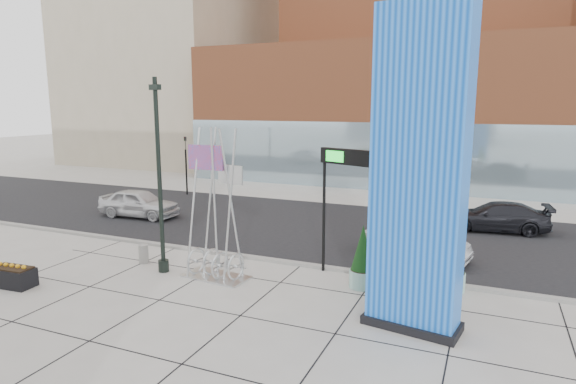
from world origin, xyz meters
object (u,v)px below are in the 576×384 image
at_px(public_art_sculpture, 216,239).
at_px(car_white_west, 139,203).
at_px(blue_pylon, 419,179).
at_px(overhead_street_sign, 346,167).
at_px(concrete_bollard, 144,254).
at_px(car_silver_mid, 416,243).
at_px(lamp_post, 160,195).

relative_size(public_art_sculpture, car_white_west, 1.20).
xyz_separation_m(blue_pylon, overhead_street_sign, (-3.08, 3.53, -0.24)).
height_order(concrete_bollard, overhead_street_sign, overhead_street_sign).
bearing_deg(car_white_west, car_silver_mid, -98.94).
relative_size(blue_pylon, lamp_post, 1.23).
distance_m(public_art_sculpture, concrete_bollard, 3.75).
distance_m(overhead_street_sign, car_white_west, 14.41).
distance_m(car_white_west, car_silver_mid, 15.66).
bearing_deg(overhead_street_sign, concrete_bollard, -145.13).
bearing_deg(overhead_street_sign, car_silver_mid, 71.81).
bearing_deg(public_art_sculpture, overhead_street_sign, 34.70).
distance_m(concrete_bollard, car_white_west, 8.45).
bearing_deg(public_art_sculpture, car_silver_mid, 44.49).
relative_size(blue_pylon, car_white_west, 1.93).
height_order(blue_pylon, lamp_post, blue_pylon).
distance_m(overhead_street_sign, car_silver_mid, 4.93).
bearing_deg(lamp_post, public_art_sculpture, 5.80).
distance_m(blue_pylon, concrete_bollard, 11.64).
height_order(lamp_post, concrete_bollard, lamp_post).
bearing_deg(lamp_post, concrete_bollard, 159.22).
relative_size(public_art_sculpture, car_silver_mid, 1.30).
bearing_deg(concrete_bollard, blue_pylon, -8.23).
height_order(blue_pylon, car_silver_mid, blue_pylon).
xyz_separation_m(lamp_post, car_silver_mid, (8.65, 5.28, -2.27)).
xyz_separation_m(blue_pylon, lamp_post, (-9.47, 1.05, -1.33)).
bearing_deg(car_silver_mid, public_art_sculpture, 139.75).
xyz_separation_m(blue_pylon, car_white_west, (-16.39, 7.93, -3.52)).
height_order(lamp_post, overhead_street_sign, lamp_post).
bearing_deg(car_white_west, concrete_bollard, -141.97).
height_order(overhead_street_sign, car_silver_mid, overhead_street_sign).
distance_m(lamp_post, car_silver_mid, 10.39).
bearing_deg(public_art_sculpture, blue_pylon, -3.53).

